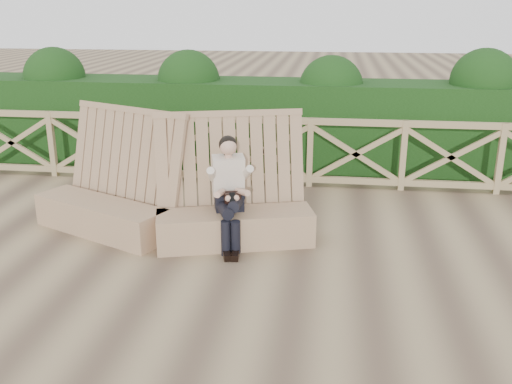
# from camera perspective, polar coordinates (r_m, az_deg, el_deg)

# --- Properties ---
(ground) EXTENTS (60.00, 60.00, 0.00)m
(ground) POSITION_cam_1_polar(r_m,az_deg,el_deg) (6.01, -3.25, -9.27)
(ground) COLOR brown
(ground) RESTS_ON ground
(bench) EXTENTS (3.66, 1.47, 1.55)m
(bench) POSITION_cam_1_polar(r_m,az_deg,el_deg) (7.15, -8.76, -1.44)
(bench) COLOR #9E7A5A
(bench) RESTS_ON ground
(woman) EXTENTS (0.48, 0.84, 1.32)m
(woman) POSITION_cam_1_polar(r_m,az_deg,el_deg) (6.73, -2.70, 0.37)
(woman) COLOR black
(woman) RESTS_ON ground
(guardrail) EXTENTS (10.10, 0.09, 1.10)m
(guardrail) POSITION_cam_1_polar(r_m,az_deg,el_deg) (9.06, 0.86, 4.13)
(guardrail) COLOR #978058
(guardrail) RESTS_ON ground
(hedge) EXTENTS (12.00, 1.20, 1.50)m
(hedge) POSITION_cam_1_polar(r_m,az_deg,el_deg) (10.18, 1.68, 6.85)
(hedge) COLOR black
(hedge) RESTS_ON ground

